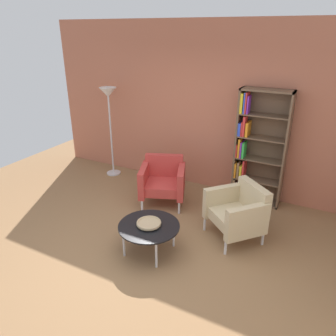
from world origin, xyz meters
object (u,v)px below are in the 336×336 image
at_px(decorative_bowl, 149,223).
at_px(armchair_spare_guest, 163,180).
at_px(coffee_table_low, 149,227).
at_px(armchair_corner_red, 239,211).
at_px(bookshelf_tall, 256,149).
at_px(floor_lamp_torchiere, 109,103).

distance_m(decorative_bowl, armchair_spare_guest, 1.35).
xyz_separation_m(decorative_bowl, armchair_spare_guest, (-0.47, 1.26, -0.02)).
distance_m(coffee_table_low, armchair_corner_red, 1.27).
height_order(bookshelf_tall, armchair_corner_red, bookshelf_tall).
distance_m(armchair_spare_guest, floor_lamp_torchiere, 1.88).
bearing_deg(armchair_spare_guest, decorative_bowl, -91.16).
relative_size(decorative_bowl, armchair_spare_guest, 0.36).
bearing_deg(armchair_spare_guest, floor_lamp_torchiere, 136.53).
bearing_deg(armchair_corner_red, bookshelf_tall, 136.42).
bearing_deg(decorative_bowl, coffee_table_low, 0.00).
xyz_separation_m(coffee_table_low, armchair_corner_red, (0.93, 0.86, 0.04)).
bearing_deg(armchair_spare_guest, coffee_table_low, -91.16).
height_order(armchair_spare_guest, floor_lamp_torchiere, floor_lamp_torchiere).
distance_m(bookshelf_tall, decorative_bowl, 2.27).
bearing_deg(coffee_table_low, armchair_spare_guest, 110.60).
relative_size(coffee_table_low, armchair_corner_red, 0.84).
bearing_deg(decorative_bowl, bookshelf_tall, 67.91).
bearing_deg(bookshelf_tall, floor_lamp_torchiere, -175.75).
relative_size(coffee_table_low, decorative_bowl, 2.50).
height_order(bookshelf_tall, coffee_table_low, bookshelf_tall).
bearing_deg(armchair_spare_guest, armchair_corner_red, -37.63).
bearing_deg(coffee_table_low, floor_lamp_torchiere, 136.43).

